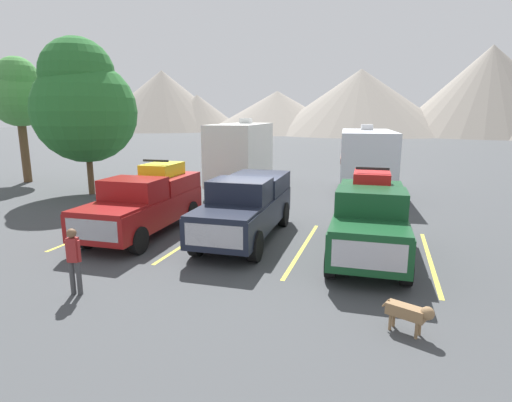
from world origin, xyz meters
TOP-DOWN VIEW (x-y plane):
  - ground_plane at (0.00, 0.00)m, footprint 240.00×240.00m
  - pickup_truck_a at (-3.78, -0.56)m, footprint 2.28×5.64m
  - pickup_truck_b at (-0.19, -0.10)m, footprint 2.23×5.89m
  - pickup_truck_c at (3.86, -0.74)m, footprint 2.26×5.37m
  - lot_stripe_a at (-5.60, -0.66)m, footprint 0.12×5.50m
  - lot_stripe_b at (-1.87, -0.66)m, footprint 0.12×5.50m
  - lot_stripe_c at (1.87, -0.66)m, footprint 0.12×5.50m
  - lot_stripe_d at (5.60, -0.66)m, footprint 0.12×5.50m
  - camper_trailer_a at (-3.50, 8.85)m, footprint 2.96×8.11m
  - camper_trailer_b at (3.28, 9.12)m, footprint 3.16×8.03m
  - person_a at (-2.55, -5.59)m, footprint 0.35×0.23m
  - dog at (4.81, -5.17)m, footprint 0.94×0.55m
  - tree_a at (-10.62, 4.86)m, footprint 5.18×5.18m
  - tree_b at (-17.05, 7.00)m, footprint 3.41×3.41m
  - mountain_ridge at (2.89, 84.69)m, footprint 159.44×47.31m

SIDE VIEW (x-z plane):
  - ground_plane at x=0.00m, z-range 0.00..0.00m
  - lot_stripe_a at x=-5.60m, z-range 0.00..0.01m
  - lot_stripe_b at x=-1.87m, z-range 0.00..0.01m
  - lot_stripe_c at x=1.87m, z-range 0.00..0.01m
  - lot_stripe_d at x=5.60m, z-range 0.00..0.01m
  - dog at x=4.81m, z-range 0.11..0.77m
  - person_a at x=-2.55m, z-range 0.12..1.71m
  - pickup_truck_b at x=-0.19m, z-range 0.08..2.20m
  - pickup_truck_a at x=-3.78m, z-range -0.12..2.41m
  - pickup_truck_c at x=3.86m, z-range -0.11..2.45m
  - camper_trailer_b at x=3.28m, z-range 0.10..3.73m
  - camper_trailer_a at x=-3.50m, z-range 0.10..4.04m
  - tree_a at x=-10.62m, z-range 0.79..8.71m
  - tree_b at x=-17.05m, z-range 1.62..9.13m
  - mountain_ridge at x=2.89m, z-range -1.74..16.17m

